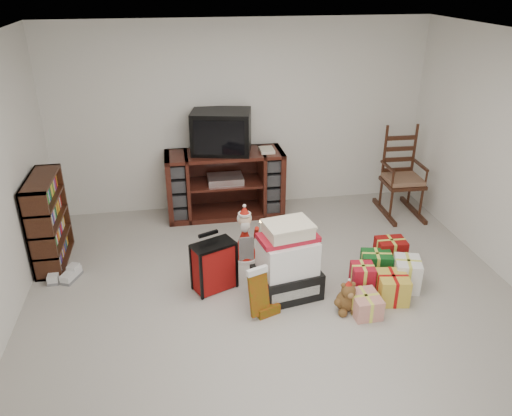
{
  "coord_description": "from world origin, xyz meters",
  "views": [
    {
      "loc": [
        -0.9,
        -3.91,
        3.01
      ],
      "look_at": [
        -0.12,
        0.6,
        0.82
      ],
      "focal_mm": 35.0,
      "sensor_mm": 36.0,
      "label": 1
    }
  ],
  "objects_px": {
    "red_suitcase": "(214,266)",
    "sneaker_pair": "(63,275)",
    "teddy_bear": "(347,298)",
    "santa_figurine": "(284,251)",
    "crt_television": "(221,132)",
    "bookshelf": "(49,222)",
    "mrs_claus_figurine": "(245,239)",
    "rocking_chair": "(400,183)",
    "tv_stand": "(225,184)",
    "gift_pile": "(287,265)",
    "gift_cluster": "(382,276)"
  },
  "relations": [
    {
      "from": "santa_figurine",
      "to": "crt_television",
      "type": "distance_m",
      "value": 1.86
    },
    {
      "from": "tv_stand",
      "to": "crt_television",
      "type": "xyz_separation_m",
      "value": [
        -0.02,
        0.04,
        0.71
      ]
    },
    {
      "from": "bookshelf",
      "to": "red_suitcase",
      "type": "height_order",
      "value": "bookshelf"
    },
    {
      "from": "teddy_bear",
      "to": "santa_figurine",
      "type": "bearing_deg",
      "value": 117.31
    },
    {
      "from": "red_suitcase",
      "to": "gift_cluster",
      "type": "bearing_deg",
      "value": -33.22
    },
    {
      "from": "gift_pile",
      "to": "santa_figurine",
      "type": "bearing_deg",
      "value": 69.76
    },
    {
      "from": "red_suitcase",
      "to": "crt_television",
      "type": "relative_size",
      "value": 0.75
    },
    {
      "from": "rocking_chair",
      "to": "sneaker_pair",
      "type": "bearing_deg",
      "value": -165.05
    },
    {
      "from": "gift_pile",
      "to": "gift_cluster",
      "type": "height_order",
      "value": "gift_pile"
    },
    {
      "from": "bookshelf",
      "to": "sneaker_pair",
      "type": "height_order",
      "value": "bookshelf"
    },
    {
      "from": "bookshelf",
      "to": "mrs_claus_figurine",
      "type": "xyz_separation_m",
      "value": [
        2.14,
        -0.32,
        -0.23
      ]
    },
    {
      "from": "teddy_bear",
      "to": "sneaker_pair",
      "type": "bearing_deg",
      "value": 159.77
    },
    {
      "from": "gift_pile",
      "to": "mrs_claus_figurine",
      "type": "xyz_separation_m",
      "value": [
        -0.31,
        0.76,
        -0.09
      ]
    },
    {
      "from": "teddy_bear",
      "to": "santa_figurine",
      "type": "distance_m",
      "value": 0.95
    },
    {
      "from": "santa_figurine",
      "to": "crt_television",
      "type": "bearing_deg",
      "value": 108.02
    },
    {
      "from": "santa_figurine",
      "to": "mrs_claus_figurine",
      "type": "xyz_separation_m",
      "value": [
        -0.4,
        0.29,
        0.04
      ]
    },
    {
      "from": "rocking_chair",
      "to": "sneaker_pair",
      "type": "xyz_separation_m",
      "value": [
        -4.26,
        -0.98,
        -0.37
      ]
    },
    {
      "from": "bookshelf",
      "to": "mrs_claus_figurine",
      "type": "distance_m",
      "value": 2.18
    },
    {
      "from": "mrs_claus_figurine",
      "to": "crt_television",
      "type": "height_order",
      "value": "crt_television"
    },
    {
      "from": "tv_stand",
      "to": "gift_pile",
      "type": "height_order",
      "value": "tv_stand"
    },
    {
      "from": "red_suitcase",
      "to": "bookshelf",
      "type": "bearing_deg",
      "value": 130.05
    },
    {
      "from": "bookshelf",
      "to": "teddy_bear",
      "type": "xyz_separation_m",
      "value": [
        2.97,
        -1.45,
        -0.35
      ]
    },
    {
      "from": "sneaker_pair",
      "to": "crt_television",
      "type": "xyz_separation_m",
      "value": [
        1.89,
        1.33,
        1.1
      ]
    },
    {
      "from": "gift_cluster",
      "to": "sneaker_pair",
      "type": "bearing_deg",
      "value": 167.48
    },
    {
      "from": "sneaker_pair",
      "to": "gift_pile",
      "type": "bearing_deg",
      "value": -7.81
    },
    {
      "from": "gift_pile",
      "to": "red_suitcase",
      "type": "relative_size",
      "value": 1.28
    },
    {
      "from": "bookshelf",
      "to": "santa_figurine",
      "type": "distance_m",
      "value": 2.63
    },
    {
      "from": "red_suitcase",
      "to": "teddy_bear",
      "type": "relative_size",
      "value": 1.97
    },
    {
      "from": "santa_figurine",
      "to": "gift_cluster",
      "type": "bearing_deg",
      "value": -30.09
    },
    {
      "from": "bookshelf",
      "to": "rocking_chair",
      "type": "xyz_separation_m",
      "value": [
        4.41,
        0.57,
        -0.07
      ]
    },
    {
      "from": "gift_cluster",
      "to": "santa_figurine",
      "type": "bearing_deg",
      "value": 149.91
    },
    {
      "from": "tv_stand",
      "to": "mrs_claus_figurine",
      "type": "relative_size",
      "value": 2.28
    },
    {
      "from": "rocking_chair",
      "to": "tv_stand",
      "type": "bearing_deg",
      "value": 174.28
    },
    {
      "from": "mrs_claus_figurine",
      "to": "crt_television",
      "type": "bearing_deg",
      "value": 94.72
    },
    {
      "from": "tv_stand",
      "to": "santa_figurine",
      "type": "distance_m",
      "value": 1.59
    },
    {
      "from": "bookshelf",
      "to": "mrs_claus_figurine",
      "type": "bearing_deg",
      "value": -8.55
    },
    {
      "from": "gift_pile",
      "to": "red_suitcase",
      "type": "height_order",
      "value": "gift_pile"
    },
    {
      "from": "red_suitcase",
      "to": "santa_figurine",
      "type": "bearing_deg",
      "value": -6.46
    },
    {
      "from": "mrs_claus_figurine",
      "to": "sneaker_pair",
      "type": "bearing_deg",
      "value": -177.56
    },
    {
      "from": "rocking_chair",
      "to": "red_suitcase",
      "type": "distance_m",
      "value": 3.02
    },
    {
      "from": "rocking_chair",
      "to": "crt_television",
      "type": "distance_m",
      "value": 2.5
    },
    {
      "from": "santa_figurine",
      "to": "sneaker_pair",
      "type": "xyz_separation_m",
      "value": [
        -2.39,
        0.2,
        -0.17
      ]
    },
    {
      "from": "tv_stand",
      "to": "gift_cluster",
      "type": "xyz_separation_m",
      "value": [
        1.4,
        -2.03,
        -0.3
      ]
    },
    {
      "from": "tv_stand",
      "to": "mrs_claus_figurine",
      "type": "distance_m",
      "value": 1.23
    },
    {
      "from": "bookshelf",
      "to": "gift_cluster",
      "type": "xyz_separation_m",
      "value": [
        3.46,
        -1.14,
        -0.35
      ]
    },
    {
      "from": "sneaker_pair",
      "to": "teddy_bear",
      "type": "bearing_deg",
      "value": -11.78
    },
    {
      "from": "rocking_chair",
      "to": "mrs_claus_figurine",
      "type": "bearing_deg",
      "value": -156.43
    },
    {
      "from": "red_suitcase",
      "to": "sneaker_pair",
      "type": "height_order",
      "value": "red_suitcase"
    },
    {
      "from": "gift_cluster",
      "to": "gift_pile",
      "type": "bearing_deg",
      "value": 176.46
    },
    {
      "from": "red_suitcase",
      "to": "sneaker_pair",
      "type": "bearing_deg",
      "value": 140.49
    }
  ]
}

